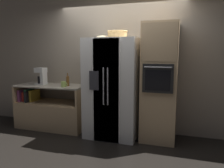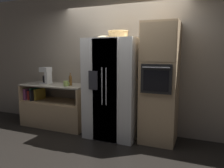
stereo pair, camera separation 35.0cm
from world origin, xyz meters
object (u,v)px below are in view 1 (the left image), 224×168
at_px(wall_oven, 160,83).
at_px(mug, 64,84).
at_px(fruit_bowl, 103,37).
at_px(coffee_maker, 42,75).
at_px(bottle_tall, 68,80).
at_px(refrigerator, 113,88).
at_px(wicker_basket, 118,34).

height_order(wall_oven, mug, wall_oven).
xyz_separation_m(fruit_bowl, mug, (-0.78, -0.14, -0.89)).
bearing_deg(coffee_maker, bottle_tall, -2.76).
relative_size(mug, coffee_maker, 0.39).
bearing_deg(refrigerator, bottle_tall, 177.92).
bearing_deg(refrigerator, coffee_maker, 177.65).
relative_size(bottle_tall, mug, 1.88).
height_order(wall_oven, coffee_maker, wall_oven).
xyz_separation_m(wall_oven, wicker_basket, (-0.78, 0.02, 0.86)).
height_order(wicker_basket, coffee_maker, wicker_basket).
distance_m(refrigerator, fruit_bowl, 0.96).
distance_m(fruit_bowl, coffee_maker, 1.58).
bearing_deg(wicker_basket, mug, -170.57).
height_order(refrigerator, coffee_maker, refrigerator).
height_order(fruit_bowl, coffee_maker, fruit_bowl).
distance_m(mug, coffee_maker, 0.64).
xyz_separation_m(wall_oven, fruit_bowl, (-1.05, -0.01, 0.81)).
height_order(bottle_tall, mug, bottle_tall).
height_order(fruit_bowl, mug, fruit_bowl).
xyz_separation_m(refrigerator, bottle_tall, (-0.96, 0.03, 0.11)).
relative_size(fruit_bowl, coffee_maker, 0.73).
distance_m(refrigerator, wicker_basket, 0.99).
xyz_separation_m(wall_oven, bottle_tall, (-1.81, -0.03, -0.02)).
relative_size(wall_oven, bottle_tall, 7.97).
bearing_deg(fruit_bowl, bottle_tall, -178.49).
xyz_separation_m(wicker_basket, fruit_bowl, (-0.26, -0.03, -0.05)).
distance_m(wall_oven, coffee_maker, 2.43).
height_order(wall_oven, wicker_basket, wall_oven).
height_order(bottle_tall, coffee_maker, coffee_maker).
relative_size(refrigerator, fruit_bowl, 7.05).
relative_size(wicker_basket, fruit_bowl, 1.46).
distance_m(wall_oven, fruit_bowl, 1.32).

